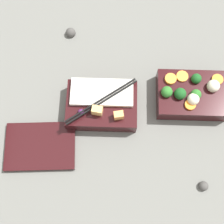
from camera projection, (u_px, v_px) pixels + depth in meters
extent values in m
plane|color=slate|center=(146.00, 103.00, 0.89)|extent=(3.00, 3.00, 0.00)
cube|color=black|center=(191.00, 95.00, 0.87)|extent=(0.19, 0.13, 0.05)
sphere|color=#2D7028|center=(167.00, 92.00, 0.84)|extent=(0.03, 0.03, 0.03)
sphere|color=#19511E|center=(196.00, 79.00, 0.85)|extent=(0.03, 0.03, 0.03)
sphere|color=#19511E|center=(180.00, 94.00, 0.84)|extent=(0.03, 0.03, 0.03)
sphere|color=#2D7028|center=(196.00, 95.00, 0.84)|extent=(0.03, 0.03, 0.03)
cylinder|color=orange|center=(171.00, 79.00, 0.86)|extent=(0.04, 0.04, 0.01)
cylinder|color=orange|center=(190.00, 105.00, 0.83)|extent=(0.04, 0.04, 0.01)
cylinder|color=orange|center=(217.00, 79.00, 0.86)|extent=(0.03, 0.03, 0.01)
cylinder|color=orange|center=(182.00, 76.00, 0.86)|extent=(0.04, 0.04, 0.01)
sphere|color=beige|center=(193.00, 99.00, 0.83)|extent=(0.03, 0.03, 0.03)
sphere|color=beige|center=(213.00, 86.00, 0.85)|extent=(0.03, 0.03, 0.03)
cube|color=black|center=(102.00, 106.00, 0.86)|extent=(0.19, 0.13, 0.05)
cube|color=silver|center=(102.00, 92.00, 0.84)|extent=(0.17, 0.08, 0.01)
cube|color=#F4A356|center=(119.00, 115.00, 0.82)|extent=(0.03, 0.02, 0.03)
cube|color=#EAB266|center=(97.00, 110.00, 0.82)|extent=(0.03, 0.02, 0.03)
sphere|color=#4C1E4C|center=(81.00, 112.00, 0.82)|extent=(0.02, 0.02, 0.02)
cylinder|color=black|center=(101.00, 100.00, 0.83)|extent=(0.19, 0.13, 0.01)
cylinder|color=black|center=(102.00, 102.00, 0.83)|extent=(0.19, 0.13, 0.01)
cube|color=black|center=(40.00, 146.00, 0.85)|extent=(0.20, 0.14, 0.01)
sphere|color=#474442|center=(71.00, 33.00, 0.96)|extent=(0.03, 0.03, 0.03)
sphere|color=#474442|center=(203.00, 186.00, 0.81)|extent=(0.03, 0.03, 0.03)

